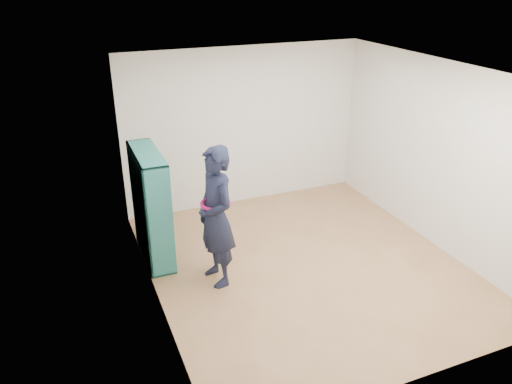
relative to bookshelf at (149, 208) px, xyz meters
name	(u,v)px	position (x,y,z in m)	size (l,w,h in m)	color
floor	(305,265)	(1.85, -1.02, -0.75)	(4.50, 4.50, 0.00)	#976D44
ceiling	(314,72)	(1.85, -1.02, 1.85)	(4.50, 4.50, 0.00)	white
wall_left	(150,203)	(-0.15, -1.02, 0.55)	(0.02, 4.50, 2.60)	silver
wall_right	(437,155)	(3.85, -1.02, 0.55)	(0.02, 4.50, 2.60)	silver
wall_back	(244,127)	(1.85, 1.23, 0.55)	(4.00, 0.02, 2.60)	silver
wall_front	(431,269)	(1.85, -3.27, 0.55)	(4.00, 0.02, 2.60)	silver
bookshelf	(149,208)	(0.00, 0.00, 0.00)	(0.33, 1.15, 1.53)	#277B71
person	(216,217)	(0.65, -0.90, 0.16)	(0.52, 0.71, 1.81)	black
smartphone	(202,209)	(0.50, -0.85, 0.28)	(0.05, 0.10, 0.13)	silver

